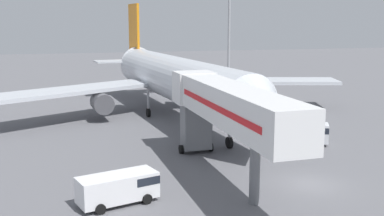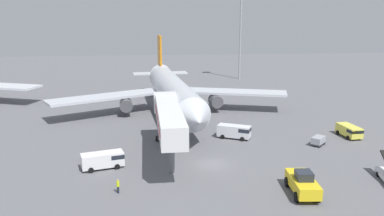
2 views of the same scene
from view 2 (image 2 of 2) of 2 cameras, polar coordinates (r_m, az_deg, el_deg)
The scene contains 11 objects.
ground_plane at distance 51.15m, azimuth 3.12°, elevation -8.25°, with size 300.00×300.00×0.00m, color slate.
airplane_at_gate at distance 75.51m, azimuth -2.99°, elevation 2.67°, with size 47.79×49.33×14.57m.
jet_bridge at distance 52.24m, azimuth -3.52°, elevation -1.35°, with size 3.57×20.46×7.39m.
pushback_tug at distance 44.16m, azimuth 16.01°, elevation -10.61°, with size 3.06×6.05×2.73m.
service_van_far_center at distance 61.46m, azimuth 6.36°, elevation -3.40°, with size 5.43×4.03×2.10m.
service_van_mid_left at distance 66.74m, azimuth 22.23°, elevation -3.11°, with size 2.67×4.83×1.83m.
service_van_outer_left at distance 50.68m, azimuth -12.88°, elevation -7.39°, with size 5.60×3.42×2.00m.
baggage_cart_far_left at distance 61.01m, azimuth 18.13°, elevation -4.58°, with size 2.73×2.72×1.32m.
ground_crew_worker_foreground at distance 43.61m, azimuth -10.87°, elevation -11.20°, with size 0.39×0.39×1.63m.
safety_cone_alpha at distance 63.57m, azimuth -3.97°, elevation -3.59°, with size 0.46×0.46×0.70m.
apron_light_mast at distance 120.17m, azimuth 7.22°, elevation 13.11°, with size 2.40×2.40×27.06m.
Camera 2 is at (-7.77, -46.95, 18.75)m, focal length 36.15 mm.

